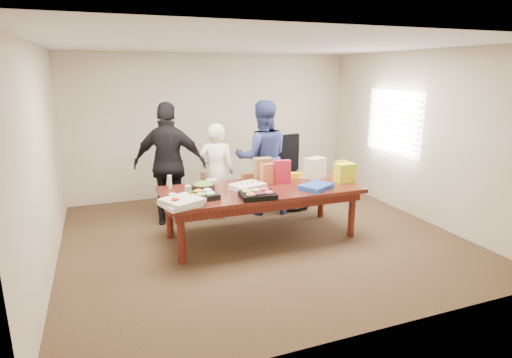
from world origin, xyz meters
name	(u,v)px	position (x,y,z in m)	size (l,w,h in m)	color
floor	(261,237)	(0.00, 0.00, -0.01)	(5.50, 5.00, 0.02)	#47301E
ceiling	(261,44)	(0.00, 0.00, 2.71)	(5.50, 5.00, 0.02)	white
wall_back	(214,125)	(0.00, 2.50, 1.35)	(5.50, 0.04, 2.70)	beige
wall_front	(370,195)	(0.00, -2.50, 1.35)	(5.50, 0.04, 2.70)	beige
wall_left	(41,161)	(-2.75, 0.00, 1.35)	(0.04, 5.00, 2.70)	beige
wall_right	(419,136)	(2.75, 0.00, 1.35)	(0.04, 5.00, 2.70)	beige
window_panel	(394,122)	(2.72, 0.60, 1.50)	(0.03, 1.40, 1.10)	white
window_blinds	(392,123)	(2.68, 0.60, 1.50)	(0.04, 1.36, 1.00)	beige
conference_table	(261,213)	(0.00, 0.00, 0.38)	(2.80, 1.20, 0.75)	#4C1C0F
office_chair	(292,174)	(1.01, 1.08, 0.61)	(0.62, 0.62, 1.22)	black
person_center	(217,172)	(-0.38, 0.97, 0.79)	(0.58, 0.38, 1.58)	white
person_right	(262,158)	(0.44, 1.04, 0.95)	(0.93, 0.72, 1.91)	navy
person_left	(170,165)	(-1.11, 1.03, 0.96)	(1.13, 0.47, 1.93)	black
veggie_tray	(200,196)	(-0.94, -0.20, 0.78)	(0.45, 0.35, 0.07)	black
fruit_tray	(258,195)	(-0.22, -0.43, 0.78)	(0.46, 0.36, 0.07)	black
sheet_cake	(248,186)	(-0.20, 0.02, 0.79)	(0.44, 0.33, 0.08)	white
salad_bowl	(203,188)	(-0.81, 0.13, 0.80)	(0.32, 0.32, 0.10)	black
chip_bag_blue	(316,187)	(0.71, -0.33, 0.78)	(0.43, 0.33, 0.07)	#2245AD
chip_bag_red	(282,172)	(0.39, 0.13, 0.92)	(0.24, 0.10, 0.35)	red
chip_bag_yellow	(341,170)	(1.30, -0.02, 0.90)	(0.20, 0.08, 0.30)	gold
chip_bag_orange	(267,174)	(0.16, 0.16, 0.90)	(0.20, 0.09, 0.31)	#C36233
mayo_jar	(262,177)	(0.14, 0.34, 0.81)	(0.08, 0.08, 0.13)	white
mustard_bottle	(268,173)	(0.29, 0.46, 0.83)	(0.06, 0.06, 0.17)	gold
dressing_bottle	(203,178)	(-0.74, 0.41, 0.86)	(0.07, 0.07, 0.21)	brown
ranch_bottle	(170,182)	(-1.22, 0.47, 0.84)	(0.06, 0.06, 0.18)	silver
banana_bunch	(296,175)	(0.73, 0.36, 0.79)	(0.22, 0.13, 0.07)	yellow
bread_loaf	(250,176)	(0.02, 0.50, 0.80)	(0.27, 0.12, 0.11)	brown
kraft_bag	(263,169)	(0.18, 0.39, 0.92)	(0.26, 0.15, 0.34)	olive
red_cup	(176,203)	(-1.30, -0.46, 0.81)	(0.09, 0.09, 0.12)	red
clear_cup_a	(172,198)	(-1.30, -0.24, 0.81)	(0.09, 0.09, 0.12)	white
clear_cup_b	(188,190)	(-1.03, 0.08, 0.81)	(0.08, 0.08, 0.11)	white
pizza_box_lower	(180,204)	(-1.23, -0.40, 0.77)	(0.43, 0.43, 0.05)	white
pizza_box_upper	(182,201)	(-1.21, -0.43, 0.82)	(0.43, 0.43, 0.05)	beige
plate_a	(304,177)	(0.86, 0.34, 0.76)	(0.25, 0.25, 0.01)	white
plate_b	(307,176)	(0.92, 0.35, 0.76)	(0.26, 0.26, 0.02)	silver
dip_bowl_a	(272,177)	(0.33, 0.40, 0.78)	(0.16, 0.16, 0.07)	#F0E6BD
dip_bowl_b	(212,182)	(-0.60, 0.46, 0.78)	(0.17, 0.17, 0.07)	beige
grocery_bag_white	(315,168)	(0.99, 0.22, 0.91)	(0.30, 0.21, 0.32)	silver
grocery_bag_yellow	(345,173)	(1.30, -0.13, 0.89)	(0.28, 0.19, 0.28)	#E8F520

